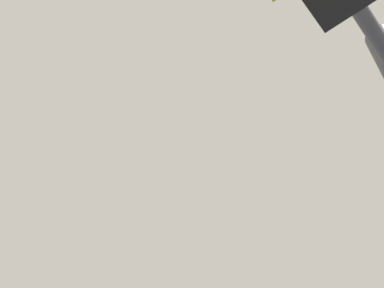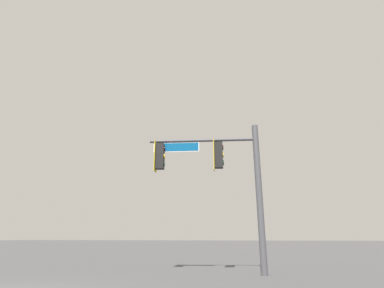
{
  "view_description": "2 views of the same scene",
  "coord_description": "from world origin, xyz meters",
  "views": [
    {
      "loc": [
        -3.12,
        -5.67,
        1.61
      ],
      "look_at": [
        -4.79,
        -7.75,
        4.85
      ],
      "focal_mm": 50.0,
      "sensor_mm": 36.0,
      "label": 1
    },
    {
      "loc": [
        -6.83,
        5.83,
        1.31
      ],
      "look_at": [
        -3.25,
        -5.81,
        5.16
      ],
      "focal_mm": 28.0,
      "sensor_mm": 36.0,
      "label": 2
    }
  ],
  "objects": [
    {
      "name": "signal_pole_near",
      "position": [
        -4.45,
        -6.09,
        3.92
      ],
      "size": [
        4.55,
        1.32,
        5.91
      ],
      "color": "#47474C",
      "rests_on": "ground_plane"
    }
  ]
}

